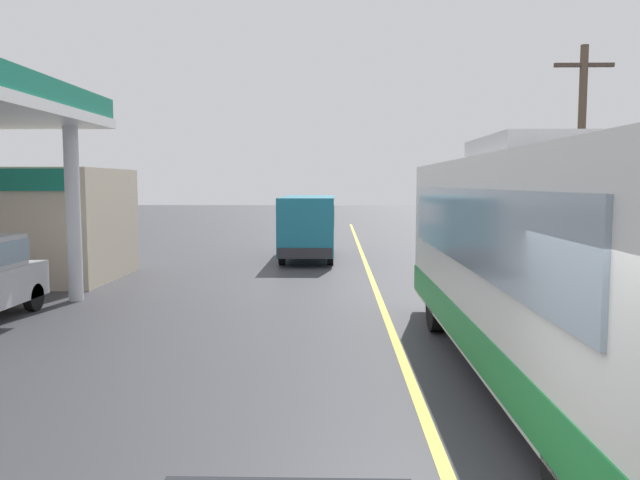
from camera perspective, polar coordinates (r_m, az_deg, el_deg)
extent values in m
plane|color=#38383D|center=(24.91, 4.02, -1.58)|extent=(120.00, 120.00, 0.00)
cube|color=#D8CC4C|center=(19.96, 4.67, -3.27)|extent=(0.16, 50.00, 0.01)
cube|color=white|center=(9.51, 20.68, -1.58)|extent=(2.50, 11.00, 2.90)
cube|color=#1E8C3F|center=(9.69, 20.47, -8.05)|extent=(2.54, 11.04, 0.56)
cube|color=#8C9EAD|center=(9.13, 13.22, 1.19)|extent=(0.06, 9.35, 1.10)
cube|color=#B2B2B7|center=(10.41, 19.14, 8.02)|extent=(1.60, 2.80, 0.36)
cylinder|color=black|center=(5.94, 22.72, -19.52)|extent=(0.30, 1.00, 1.00)
cylinder|color=black|center=(12.62, 10.73, -6.04)|extent=(0.30, 1.00, 1.00)
cylinder|color=black|center=(13.15, 20.28, -5.82)|extent=(0.30, 1.00, 1.00)
cylinder|color=silver|center=(16.59, -21.86, 2.62)|extent=(0.36, 0.36, 4.60)
cube|color=beige|center=(21.38, -27.23, 1.31)|extent=(7.00, 4.40, 3.40)
cylinder|color=black|center=(15.83, -24.94, -4.81)|extent=(0.20, 0.64, 0.64)
cube|color=teal|center=(24.33, -1.07, 1.56)|extent=(2.00, 6.00, 2.10)
cube|color=#8C9EAD|center=(24.31, -1.07, 2.50)|extent=(2.04, 5.10, 0.80)
cube|color=#2D2D33|center=(21.37, -1.41, -1.23)|extent=(1.90, 0.16, 0.36)
cylinder|color=black|center=(22.49, -3.52, -1.34)|extent=(0.22, 0.76, 0.76)
cylinder|color=black|center=(22.40, 0.97, -1.35)|extent=(0.22, 0.76, 0.76)
cylinder|color=black|center=(26.45, -2.78, -0.35)|extent=(0.22, 0.76, 0.76)
cylinder|color=black|center=(26.38, 1.03, -0.36)|extent=(0.22, 0.76, 0.76)
cylinder|color=brown|center=(20.78, 22.91, 6.54)|extent=(0.24, 0.24, 7.14)
cube|color=#4C3D33|center=(21.08, 23.21, 14.64)|extent=(1.80, 0.12, 0.12)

